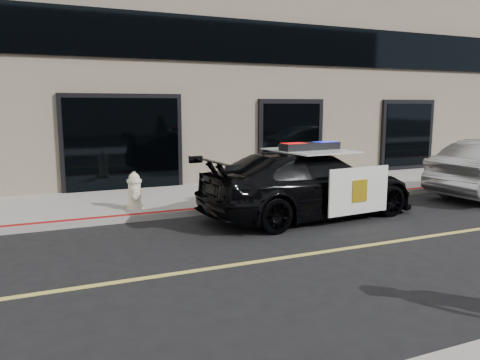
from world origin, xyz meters
name	(u,v)px	position (x,y,z in m)	size (l,w,h in m)	color
ground	(261,261)	(0.00, 0.00, 0.00)	(120.00, 120.00, 0.00)	black
sidewalk_n	(174,199)	(0.00, 5.25, 0.07)	(60.00, 3.50, 0.15)	gray
building_n	(129,5)	(0.00, 10.50, 6.00)	(60.00, 7.00, 12.00)	#756856
police_car	(309,184)	(2.41, 2.41, 0.77)	(3.00, 5.60, 1.72)	black
fire_hydrant	(135,191)	(-1.25, 4.16, 0.56)	(0.39, 0.55, 0.87)	#F7F0C5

